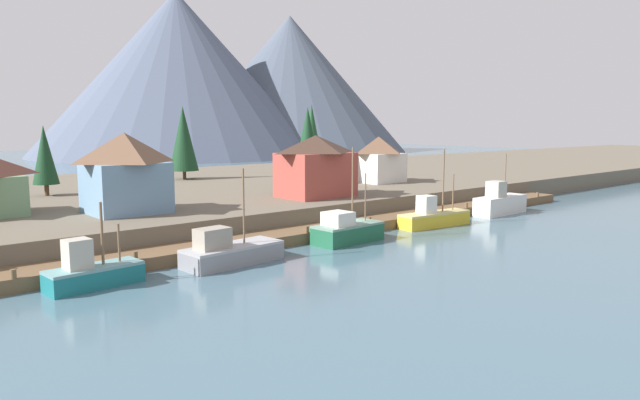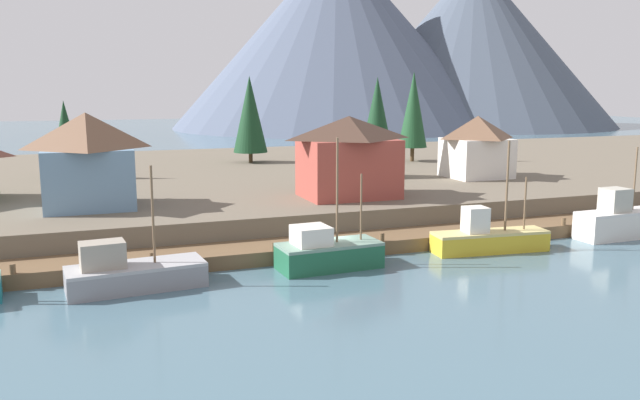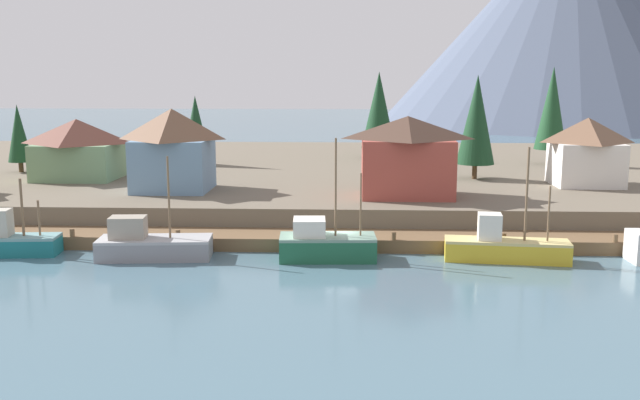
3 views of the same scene
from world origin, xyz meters
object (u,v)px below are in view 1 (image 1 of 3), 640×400
Objects in this scene: fishing_boat_white at (500,203)px; conifer_back_left at (308,140)px; fishing_boat_teal at (92,272)px; conifer_mid_left at (312,134)px; conifer_near_left at (45,155)px; conifer_mid_right at (183,139)px; house_blue at (125,172)px; house_white at (378,159)px; fishing_boat_grey at (230,252)px; house_red at (316,166)px; fishing_boat_green at (347,231)px; fishing_boat_yellow at (433,217)px.

fishing_boat_white is 0.78× the size of conifer_back_left.
fishing_boat_teal is 59.81m from conifer_mid_left.
fishing_boat_white is at bearing -4.80° from fishing_boat_teal.
conifer_near_left is 23.02m from conifer_mid_right.
conifer_mid_left reaches higher than house_blue.
conifer_back_left is at bearing 159.10° from house_white.
house_white reaches higher than fishing_boat_teal.
fishing_boat_teal is at bearing -143.84° from conifer_mid_left.
house_white is at bearing 17.20° from fishing_boat_teal.
fishing_boat_grey is 15.87m from house_blue.
house_blue is at bearing 173.68° from house_red.
conifer_near_left is at bearing 74.07° from fishing_boat_teal.
conifer_back_left is at bearing 26.70° from fishing_boat_teal.
conifer_back_left reaches higher than house_white.
fishing_boat_green is 42.08m from conifer_mid_right.
fishing_boat_yellow is at bearing -28.08° from house_blue.
house_blue is at bearing 158.60° from fishing_boat_white.
conifer_mid_left reaches higher than conifer_back_left.
fishing_boat_yellow is 31.14m from house_blue.
fishing_boat_green is 0.76× the size of conifer_mid_left.
conifer_back_left reaches higher than house_red.
house_red reaches higher than fishing_boat_white.
fishing_boat_teal is 0.55× the size of conifer_mid_left.
fishing_boat_grey is 25.11m from fishing_boat_yellow.
house_white is at bearing 91.76° from fishing_boat_white.
house_blue reaches higher than fishing_boat_grey.
conifer_mid_left is at bearing 38.37° from fishing_boat_grey.
house_red is 1.10× the size of house_blue.
fishing_boat_green is at bearing 179.15° from fishing_boat_white.
fishing_boat_teal is at bearing -101.03° from conifer_near_left.
conifer_near_left is at bearing -159.76° from conifer_mid_right.
fishing_boat_white is (12.67, 0.19, 0.34)m from fishing_boat_yellow.
house_white is (24.19, 19.33, 4.69)m from fishing_boat_green.
fishing_boat_teal is 0.73× the size of fishing_boat_green.
fishing_boat_white is at bearing -89.65° from conifer_mid_left.
conifer_mid_left is 1.09× the size of conifer_back_left.
house_red is 0.78× the size of conifer_back_left.
fishing_boat_green is 21.17m from house_blue.
conifer_back_left is (30.68, -10.05, 1.31)m from conifer_near_left.
house_white is at bearing 21.89° from house_red.
house_red is 1.01× the size of conifer_near_left.
conifer_near_left is 41.54m from conifer_mid_left.
house_blue is at bearing -163.59° from conifer_back_left.
fishing_boat_white is 0.76× the size of conifer_mid_right.
fishing_boat_teal is 10.30m from fishing_boat_grey.
house_blue is 30.06m from conifer_back_left.
conifer_mid_left is (0.92, 15.91, 3.29)m from house_white.
conifer_mid_right is at bearing 20.24° from conifer_near_left.
fishing_boat_green is at bearing -5.59° from fishing_boat_teal.
conifer_back_left is (-9.84, 3.76, 2.69)m from house_white.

